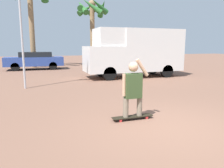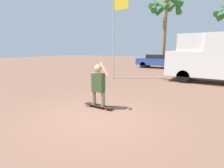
% 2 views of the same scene
% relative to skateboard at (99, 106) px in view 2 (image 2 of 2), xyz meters
% --- Properties ---
extents(ground_plane, '(80.00, 80.00, 0.00)m').
position_rel_skateboard_xyz_m(ground_plane, '(0.54, -0.72, -0.07)').
color(ground_plane, brown).
extents(skateboard, '(1.10, 0.23, 0.09)m').
position_rel_skateboard_xyz_m(skateboard, '(0.00, 0.00, 0.00)').
color(skateboard, black).
rests_on(skateboard, ground_plane).
extents(person_skateboarder, '(0.72, 0.25, 1.50)m').
position_rel_skateboard_xyz_m(person_skateboarder, '(-0.00, -0.00, 0.81)').
color(person_skateboarder, gray).
rests_on(person_skateboarder, skateboard).
extents(camper_van, '(5.97, 2.03, 2.90)m').
position_rel_skateboard_xyz_m(camper_van, '(3.49, 7.35, 1.50)').
color(camper_van, black).
rests_on(camper_van, ground_plane).
extents(parked_car_blue, '(4.51, 1.73, 1.43)m').
position_rel_skateboard_xyz_m(parked_car_blue, '(-2.44, 13.85, 0.70)').
color(parked_car_blue, black).
rests_on(parked_car_blue, ground_plane).
extents(palm_tree_center_background, '(3.74, 3.87, 7.68)m').
position_rel_skateboard_xyz_m(palm_tree_center_background, '(-2.57, 15.72, 6.25)').
color(palm_tree_center_background, '#8E704C').
rests_on(palm_tree_center_background, ground_plane).
extents(flagpole, '(1.13, 0.12, 5.32)m').
position_rel_skateboard_xyz_m(flagpole, '(-2.71, 5.47, 3.09)').
color(flagpole, '#B7B7BC').
rests_on(flagpole, ground_plane).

